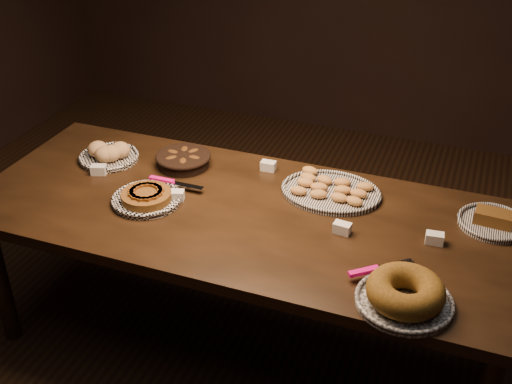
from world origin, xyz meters
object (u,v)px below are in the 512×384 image
(apple_tart_plate, at_px, (147,197))
(buffet_table, at_px, (244,224))
(madeleine_platter, at_px, (330,190))
(bundt_cake_plate, at_px, (405,294))

(apple_tart_plate, bearing_deg, buffet_table, 10.81)
(madeleine_platter, distance_m, bundt_cake_plate, 0.76)
(apple_tart_plate, distance_m, madeleine_platter, 0.81)
(bundt_cake_plate, bearing_deg, madeleine_platter, 99.79)
(buffet_table, height_order, apple_tart_plate, apple_tart_plate)
(buffet_table, relative_size, apple_tart_plate, 6.77)
(apple_tart_plate, bearing_deg, madeleine_platter, 24.58)
(buffet_table, xyz_separation_m, apple_tart_plate, (-0.42, -0.09, 0.10))
(apple_tart_plate, relative_size, bundt_cake_plate, 0.84)
(madeleine_platter, relative_size, bundt_cake_plate, 1.06)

